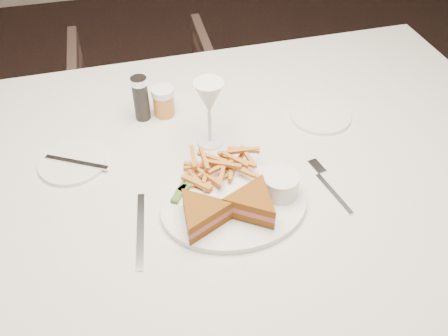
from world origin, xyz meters
TOP-DOWN VIEW (x-y plane):
  - ground at (0.00, 0.00)m, footprint 5.00×5.00m
  - table at (-0.40, -0.28)m, footprint 1.64×1.11m
  - chair_far at (-0.48, 0.71)m, footprint 0.60×0.57m
  - table_setting at (-0.40, -0.31)m, footprint 0.80×0.58m

SIDE VIEW (x-z plane):
  - ground at x=0.00m, z-range 0.00..0.00m
  - chair_far at x=-0.48m, z-range 0.00..0.60m
  - table at x=-0.40m, z-range 0.00..0.75m
  - table_setting at x=-0.40m, z-range 0.70..0.88m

